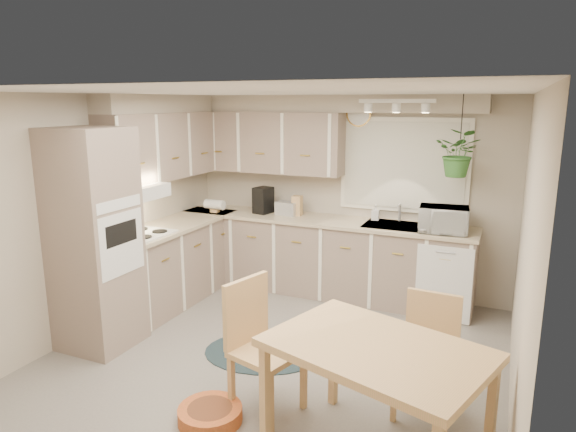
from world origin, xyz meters
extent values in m
plane|color=slate|center=(0.00, 0.00, 0.00)|extent=(4.20, 4.20, 0.00)
plane|color=silver|center=(0.00, 0.00, 2.40)|extent=(4.20, 4.20, 0.00)
cube|color=#ADA18F|center=(0.00, 2.10, 1.20)|extent=(4.00, 0.04, 2.40)
cube|color=#ADA18F|center=(0.00, -2.10, 1.20)|extent=(4.00, 0.04, 2.40)
cube|color=#ADA18F|center=(-2.00, 0.00, 1.20)|extent=(0.04, 4.20, 2.40)
cube|color=#ADA18F|center=(2.00, 0.00, 1.20)|extent=(0.04, 4.20, 2.40)
cube|color=#7E6C5E|center=(-1.70, 0.88, 0.45)|extent=(0.60, 1.85, 0.90)
cube|color=#7E6C5E|center=(-0.20, 1.80, 0.45)|extent=(3.60, 0.60, 0.90)
cube|color=tan|center=(-1.69, 0.88, 0.92)|extent=(0.64, 1.89, 0.04)
cube|color=tan|center=(-0.20, 1.79, 0.92)|extent=(3.64, 0.64, 0.04)
cube|color=#7E6C5E|center=(-1.68, -0.38, 1.05)|extent=(0.65, 0.65, 2.10)
cube|color=silver|center=(-1.35, -0.38, 1.05)|extent=(0.02, 0.56, 0.58)
cube|color=#7E6C5E|center=(-1.82, 1.00, 1.83)|extent=(0.35, 2.00, 0.75)
cube|color=#7E6C5E|center=(-1.00, 1.93, 1.83)|extent=(2.00, 0.35, 0.75)
cube|color=#ADA18F|center=(-1.85, 1.00, 2.30)|extent=(0.30, 2.00, 0.20)
cube|color=#ADA18F|center=(-0.20, 1.95, 2.30)|extent=(3.60, 0.30, 0.20)
cube|color=silver|center=(-1.68, 0.30, 0.94)|extent=(0.52, 0.58, 0.02)
cube|color=silver|center=(-1.70, 0.30, 1.40)|extent=(0.40, 0.60, 0.14)
cube|color=silver|center=(0.70, 2.07, 1.60)|extent=(1.40, 0.02, 1.00)
cube|color=silver|center=(0.70, 2.08, 1.60)|extent=(1.50, 0.02, 1.10)
cube|color=#AAACB2|center=(0.70, 1.80, 0.90)|extent=(0.70, 0.48, 0.10)
cube|color=silver|center=(1.30, 1.49, 0.42)|extent=(0.58, 0.02, 0.83)
cube|color=silver|center=(0.70, 1.55, 2.33)|extent=(0.80, 0.04, 0.04)
cylinder|color=gold|center=(0.15, 2.07, 2.18)|extent=(0.30, 0.03, 0.30)
cube|color=tan|center=(1.19, -0.98, 0.42)|extent=(1.53, 1.25, 0.84)
cube|color=tan|center=(0.30, -0.73, 0.51)|extent=(0.59, 0.59, 1.02)
cube|color=tan|center=(1.40, -0.32, 0.46)|extent=(0.46, 0.46, 0.92)
ellipsoid|color=black|center=(-0.14, 0.08, 0.01)|extent=(1.30, 1.11, 0.01)
cylinder|color=#C54F27|center=(-0.03, -1.03, 0.06)|extent=(0.59, 0.59, 0.11)
imported|color=silver|center=(1.23, 1.70, 1.11)|extent=(0.54, 0.33, 0.35)
imported|color=silver|center=(0.42, 1.95, 0.98)|extent=(0.11, 0.20, 0.09)
imported|color=#326A2A|center=(1.35, 1.70, 1.75)|extent=(0.55, 0.59, 0.39)
cube|color=black|center=(-0.99, 1.80, 1.10)|extent=(0.23, 0.26, 0.33)
cube|color=#AAACB2|center=(-0.67, 1.82, 1.02)|extent=(0.28, 0.18, 0.16)
cube|color=tan|center=(-0.54, 1.85, 1.06)|extent=(0.12, 0.12, 0.25)
camera|label=1|loc=(1.86, -3.90, 2.32)|focal=32.00mm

